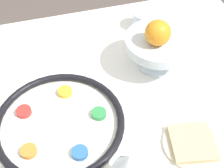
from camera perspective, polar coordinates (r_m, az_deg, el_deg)
name	(u,v)px	position (r m, az deg, el deg)	size (l,w,h in m)	color
seder_plate	(60,123)	(0.85, -9.57, -7.06)	(0.35, 0.35, 0.03)	white
wine_glass	(129,165)	(0.68, 3.08, -14.52)	(0.07, 0.07, 0.14)	silver
fruit_stand	(159,45)	(0.95, 8.51, 7.15)	(0.20, 0.20, 0.11)	silver
orange_fruit	(158,33)	(0.89, 8.39, 9.24)	(0.07, 0.07, 0.07)	orange
bread_plate	(192,143)	(0.83, 14.45, -10.48)	(0.15, 0.15, 0.02)	beige
cup_near	(143,20)	(1.13, 5.78, 11.59)	(0.08, 0.08, 0.06)	silver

